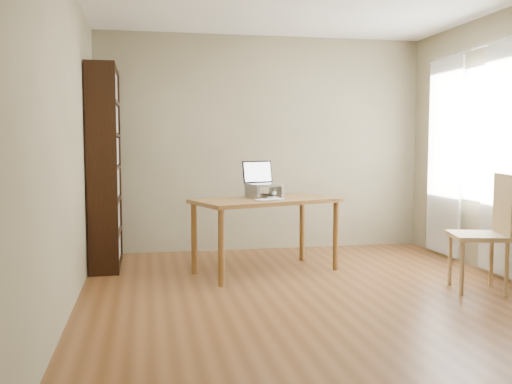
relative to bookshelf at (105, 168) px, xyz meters
name	(u,v)px	position (x,y,z in m)	size (l,w,h in m)	color
room	(320,144)	(1.86, -1.54, 0.25)	(4.04, 4.54, 2.64)	#583417
bookshelf	(105,168)	(0.00, 0.00, 0.00)	(0.30, 0.90, 2.10)	black
curtains	(472,156)	(3.75, -0.75, 0.12)	(0.03, 1.90, 2.25)	white
desk	(266,208)	(1.60, -0.56, -0.39)	(1.60, 1.16, 0.75)	brown
laptop_stand	(264,190)	(1.60, -0.48, -0.22)	(0.32, 0.25, 0.13)	silver
laptop	(263,179)	(1.60, -0.42, -0.11)	(0.40, 0.39, 0.24)	silver
keyboard	(270,200)	(1.60, -0.78, -0.29)	(0.33, 0.24, 0.02)	silver
coaster	(334,200)	(2.23, -0.83, -0.30)	(0.10, 0.10, 0.01)	#543C1C
cat	(265,192)	(1.61, -0.45, -0.24)	(0.23, 0.47, 0.13)	#423C34
chair	(487,227)	(3.37, -1.65, -0.48)	(0.56, 0.56, 1.04)	tan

